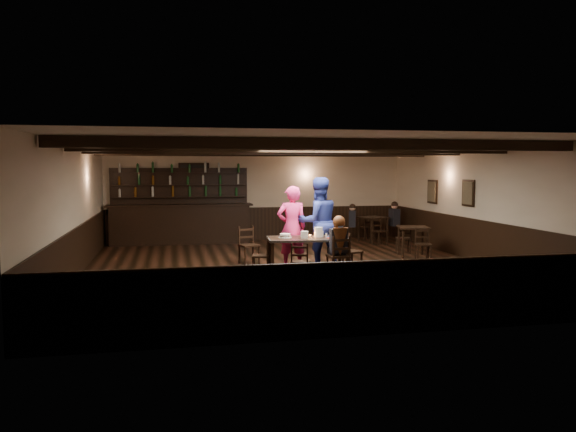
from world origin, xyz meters
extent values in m
plane|color=black|center=(0.00, 0.00, 0.00)|extent=(10.00, 10.00, 0.00)
cube|color=beige|center=(0.00, 5.00, 1.35)|extent=(9.00, 0.02, 2.70)
cube|color=beige|center=(0.00, -5.00, 1.35)|extent=(9.00, 0.02, 2.70)
cube|color=beige|center=(-4.50, 0.00, 1.35)|extent=(0.02, 10.00, 2.70)
cube|color=beige|center=(4.50, 0.00, 1.35)|extent=(0.02, 10.00, 2.70)
cube|color=silver|center=(0.00, 0.00, 2.70)|extent=(9.00, 10.00, 0.02)
cube|color=black|center=(0.00, 4.97, 0.50)|extent=(9.00, 0.04, 1.00)
cube|color=black|center=(0.00, -4.97, 0.50)|extent=(9.00, 0.04, 1.00)
cube|color=black|center=(-4.47, 0.00, 0.50)|extent=(0.04, 10.00, 1.00)
cube|color=black|center=(4.47, 0.00, 0.50)|extent=(0.04, 10.00, 1.00)
cube|color=black|center=(-1.90, 4.97, 1.85)|extent=(0.90, 0.03, 1.00)
cube|color=black|center=(-1.90, 4.95, 1.85)|extent=(0.80, 0.02, 0.90)
cube|color=black|center=(4.47, 0.50, 1.60)|extent=(0.03, 0.55, 0.65)
cube|color=#72664C|center=(4.45, 0.50, 1.60)|extent=(0.02, 0.45, 0.55)
cube|color=black|center=(4.47, 2.40, 1.55)|extent=(0.03, 0.55, 0.65)
cube|color=#72664C|center=(4.45, 2.40, 1.55)|extent=(0.02, 0.45, 0.55)
cube|color=black|center=(0.00, -3.00, 2.60)|extent=(8.90, 0.18, 0.18)
cube|color=black|center=(0.00, -1.00, 2.60)|extent=(8.90, 0.18, 0.18)
cube|color=black|center=(0.00, 1.00, 2.60)|extent=(8.90, 0.18, 0.18)
cube|color=black|center=(0.00, 3.00, 2.60)|extent=(8.90, 0.18, 0.18)
cube|color=black|center=(-0.59, -0.85, 0.35)|extent=(0.06, 0.06, 0.71)
cube|color=black|center=(-0.53, -0.14, 0.35)|extent=(0.06, 0.06, 0.71)
cube|color=black|center=(0.95, -0.98, 0.35)|extent=(0.06, 0.06, 0.71)
cube|color=black|center=(1.01, -0.27, 0.35)|extent=(0.06, 0.06, 0.71)
cube|color=black|center=(0.21, -0.56, 0.73)|extent=(1.73, 0.97, 0.04)
cube|color=#A5A8AD|center=(0.24, -0.16, 0.73)|extent=(1.66, 0.17, 0.05)
cube|color=#A5A8AD|center=(0.18, -0.96, 0.73)|extent=(1.66, 0.17, 0.05)
cube|color=#A5A8AD|center=(1.02, -0.63, 0.73)|extent=(0.10, 0.83, 0.05)
cube|color=#A5A8AD|center=(-0.61, -0.49, 0.73)|extent=(0.10, 0.83, 0.05)
cube|color=black|center=(0.07, -1.27, 0.18)|extent=(0.04, 0.04, 0.37)
cube|color=black|center=(-0.03, -1.54, 0.18)|extent=(0.04, 0.04, 0.37)
cube|color=black|center=(-0.22, -1.17, 0.18)|extent=(0.04, 0.04, 0.37)
cube|color=black|center=(-0.32, -1.44, 0.18)|extent=(0.04, 0.04, 0.37)
cube|color=black|center=(-0.13, -1.36, 0.38)|extent=(0.45, 0.44, 0.03)
cube|color=black|center=(-0.18, -1.49, 0.57)|extent=(0.35, 0.15, 0.38)
cube|color=black|center=(-0.18, -1.49, 0.54)|extent=(0.29, 0.13, 0.04)
cube|color=black|center=(-0.18, -1.49, 0.69)|extent=(0.29, 0.13, 0.04)
cube|color=black|center=(0.87, -0.93, 0.21)|extent=(0.04, 0.04, 0.41)
cube|color=black|center=(0.90, -1.26, 0.21)|extent=(0.04, 0.04, 0.41)
cube|color=black|center=(0.53, -0.97, 0.21)|extent=(0.04, 0.04, 0.41)
cube|color=black|center=(0.56, -1.30, 0.21)|extent=(0.04, 0.04, 0.41)
cube|color=black|center=(0.71, -1.12, 0.43)|extent=(0.44, 0.42, 0.04)
cube|color=black|center=(0.73, -1.28, 0.65)|extent=(0.40, 0.08, 0.43)
cube|color=black|center=(0.73, -1.28, 0.60)|extent=(0.35, 0.06, 0.05)
cube|color=black|center=(0.73, -1.28, 0.78)|extent=(0.35, 0.06, 0.05)
cube|color=black|center=(-0.88, -0.28, 0.18)|extent=(0.03, 0.03, 0.37)
cube|color=black|center=(-0.60, -0.33, 0.18)|extent=(0.03, 0.03, 0.37)
cube|color=black|center=(-0.94, -0.58, 0.18)|extent=(0.03, 0.03, 0.37)
cube|color=black|center=(-0.66, -0.63, 0.18)|extent=(0.03, 0.03, 0.37)
cube|color=black|center=(-0.77, -0.45, 0.38)|extent=(0.40, 0.42, 0.03)
cube|color=black|center=(-0.63, -0.48, 0.57)|extent=(0.10, 0.36, 0.38)
cube|color=black|center=(-0.63, -0.48, 0.54)|extent=(0.08, 0.30, 0.04)
cube|color=black|center=(-0.63, -0.48, 0.69)|extent=(0.08, 0.30, 0.04)
cube|color=black|center=(1.38, -0.63, 0.20)|extent=(0.04, 0.04, 0.40)
cube|color=black|center=(1.08, -0.73, 0.20)|extent=(0.04, 0.04, 0.40)
cube|color=black|center=(1.27, -0.31, 0.20)|extent=(0.04, 0.04, 0.40)
cube|color=black|center=(0.97, -0.41, 0.20)|extent=(0.04, 0.04, 0.40)
cube|color=black|center=(1.17, -0.52, 0.42)|extent=(0.48, 0.49, 0.04)
cube|color=black|center=(1.02, -0.57, 0.63)|extent=(0.16, 0.38, 0.42)
cube|color=black|center=(1.02, -0.57, 0.59)|extent=(0.13, 0.33, 0.05)
cube|color=black|center=(1.02, -0.57, 0.76)|extent=(0.13, 0.33, 0.05)
cube|color=black|center=(-0.96, 0.58, 0.21)|extent=(0.04, 0.04, 0.41)
cube|color=black|center=(-1.05, 0.89, 0.21)|extent=(0.04, 0.04, 0.41)
cube|color=black|center=(-0.63, 0.68, 0.21)|extent=(0.04, 0.04, 0.41)
cube|color=black|center=(-0.72, 0.99, 0.21)|extent=(0.04, 0.04, 0.41)
cube|color=black|center=(-0.84, 0.78, 0.43)|extent=(0.50, 0.49, 0.04)
cube|color=black|center=(-0.89, 0.94, 0.65)|extent=(0.40, 0.15, 0.43)
cube|color=black|center=(-0.89, 0.94, 0.61)|extent=(0.34, 0.13, 0.05)
cube|color=black|center=(-0.89, 0.94, 0.78)|extent=(0.34, 0.13, 0.05)
imported|color=#E53360|center=(0.02, 0.12, 0.91)|extent=(0.66, 0.44, 1.81)
imported|color=navy|center=(0.63, 0.17, 1.00)|extent=(1.05, 0.87, 2.00)
cube|color=black|center=(0.71, -1.00, 0.52)|extent=(0.32, 0.32, 0.13)
cube|color=black|center=(0.71, -1.12, 0.75)|extent=(0.34, 0.20, 0.47)
cylinder|color=black|center=(0.71, -1.12, 0.96)|extent=(0.10, 0.34, 0.34)
sphere|color=#D8A384|center=(0.71, -1.12, 1.11)|extent=(0.21, 0.21, 0.21)
sphere|color=#341D0B|center=(0.71, -1.15, 1.12)|extent=(0.26, 0.26, 0.26)
cone|color=#341D0B|center=(0.71, -1.24, 0.73)|extent=(0.20, 0.20, 0.59)
cylinder|color=white|center=(-0.26, -0.49, 0.76)|extent=(0.28, 0.28, 0.01)
cylinder|color=white|center=(-0.26, -0.49, 0.80)|extent=(0.22, 0.22, 0.07)
cylinder|color=silver|center=(-0.26, -0.49, 0.79)|extent=(0.24, 0.24, 0.04)
cylinder|color=white|center=(0.13, -0.62, 0.83)|extent=(0.16, 0.16, 0.15)
cylinder|color=white|center=(0.46, -0.49, 0.86)|extent=(0.18, 0.18, 0.21)
cylinder|color=#A5A8AD|center=(0.28, -0.46, 0.77)|extent=(0.05, 0.05, 0.03)
sphere|color=orange|center=(0.28, -0.46, 0.80)|extent=(0.03, 0.03, 0.03)
cylinder|color=silver|center=(0.59, -0.64, 0.80)|extent=(0.04, 0.04, 0.09)
cylinder|color=#A5A8AD|center=(0.66, -0.69, 0.80)|extent=(0.04, 0.04, 0.09)
cylinder|color=silver|center=(0.55, -0.43, 0.82)|extent=(0.08, 0.08, 0.13)
cube|color=maroon|center=(0.74, -0.66, 0.75)|extent=(0.31, 0.23, 0.00)
cube|color=#0E204A|center=(0.80, -0.52, 0.75)|extent=(0.40, 0.38, 0.00)
cube|color=black|center=(-2.32, 4.65, 0.55)|extent=(3.96, 0.60, 1.10)
cube|color=black|center=(-2.32, 4.65, 1.12)|extent=(4.16, 0.70, 0.05)
cube|color=black|center=(-2.32, 4.92, 1.10)|extent=(3.96, 0.10, 2.20)
cube|color=black|center=(-2.32, 4.82, 1.35)|extent=(3.86, 0.22, 0.03)
cube|color=black|center=(-2.32, 4.82, 1.70)|extent=(3.86, 0.22, 0.03)
cube|color=black|center=(-2.32, 4.82, 2.05)|extent=(3.86, 0.22, 0.03)
cube|color=black|center=(3.30, 1.04, 0.73)|extent=(0.87, 0.87, 0.04)
cube|color=black|center=(2.95, 0.82, 0.35)|extent=(0.05, 0.05, 0.71)
cube|color=black|center=(3.08, 1.40, 0.35)|extent=(0.05, 0.05, 0.71)
cube|color=black|center=(3.53, 0.68, 0.35)|extent=(0.05, 0.05, 0.71)
cube|color=black|center=(3.66, 1.26, 0.35)|extent=(0.05, 0.05, 0.71)
cube|color=black|center=(3.29, 3.86, 0.73)|extent=(0.91, 0.91, 0.04)
cube|color=black|center=(3.11, 3.48, 0.35)|extent=(0.04, 0.04, 0.71)
cube|color=black|center=(2.92, 4.05, 0.35)|extent=(0.04, 0.04, 0.71)
cube|color=black|center=(3.67, 3.67, 0.35)|extent=(0.04, 0.04, 0.71)
cube|color=black|center=(3.48, 4.23, 0.35)|extent=(0.04, 0.04, 0.71)
cube|color=black|center=(2.64, 3.81, 0.71)|extent=(0.30, 0.38, 0.48)
sphere|color=#D8A384|center=(2.64, 3.81, 1.03)|extent=(0.18, 0.18, 0.18)
sphere|color=black|center=(2.64, 3.81, 1.06)|extent=(0.19, 0.19, 0.19)
cube|color=black|center=(3.96, 3.82, 0.73)|extent=(0.24, 0.37, 0.51)
sphere|color=#D8A384|center=(3.96, 3.82, 1.07)|extent=(0.20, 0.20, 0.20)
sphere|color=black|center=(3.96, 3.82, 1.10)|extent=(0.21, 0.21, 0.21)
camera|label=1|loc=(-2.57, -11.88, 2.23)|focal=35.00mm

